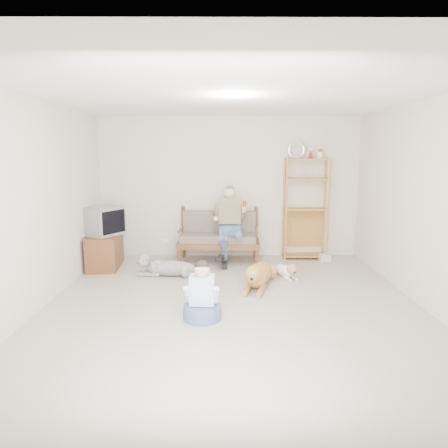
{
  "coord_description": "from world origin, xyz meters",
  "views": [
    {
      "loc": [
        -0.14,
        -4.98,
        2.0
      ],
      "look_at": [
        -0.11,
        1.0,
        0.94
      ],
      "focal_mm": 32.0,
      "sensor_mm": 36.0,
      "label": 1
    }
  ],
  "objects_px": {
    "loveseat": "(219,235)",
    "golden_retriever": "(259,275)",
    "tv_stand": "(105,251)",
    "etagere": "(306,208)"
  },
  "relations": [
    {
      "from": "etagere",
      "to": "loveseat",
      "type": "bearing_deg",
      "value": -173.18
    },
    {
      "from": "golden_retriever",
      "to": "loveseat",
      "type": "bearing_deg",
      "value": 128.99
    },
    {
      "from": "tv_stand",
      "to": "golden_retriever",
      "type": "relative_size",
      "value": 0.68
    },
    {
      "from": "loveseat",
      "to": "tv_stand",
      "type": "distance_m",
      "value": 2.08
    },
    {
      "from": "loveseat",
      "to": "golden_retriever",
      "type": "distance_m",
      "value": 1.62
    },
    {
      "from": "loveseat",
      "to": "tv_stand",
      "type": "bearing_deg",
      "value": -164.96
    },
    {
      "from": "loveseat",
      "to": "etagere",
      "type": "distance_m",
      "value": 1.74
    },
    {
      "from": "loveseat",
      "to": "golden_retriever",
      "type": "xyz_separation_m",
      "value": [
        0.62,
        -1.46,
        -0.31
      ]
    },
    {
      "from": "etagere",
      "to": "tv_stand",
      "type": "bearing_deg",
      "value": -170.23
    },
    {
      "from": "tv_stand",
      "to": "etagere",
      "type": "bearing_deg",
      "value": 5.45
    }
  ]
}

